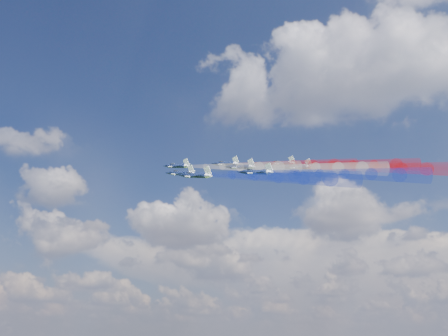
% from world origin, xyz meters
% --- Properties ---
extents(jet_lead, '(12.70, 10.63, 7.82)m').
position_xyz_m(jet_lead, '(4.64, -17.47, 153.99)').
color(jet_lead, black).
extents(trail_lead, '(36.25, 10.13, 11.74)m').
position_xyz_m(trail_lead, '(26.78, -20.93, 149.46)').
color(trail_lead, white).
extents(jet_inner_left, '(12.70, 10.63, 7.82)m').
position_xyz_m(jet_inner_left, '(12.29, -28.14, 147.53)').
color(jet_inner_left, black).
extents(trail_inner_left, '(36.25, 10.13, 11.74)m').
position_xyz_m(trail_inner_left, '(34.42, -31.60, 143.00)').
color(trail_inner_left, '#1730CB').
extents(jet_inner_right, '(12.70, 10.63, 7.82)m').
position_xyz_m(jet_inner_right, '(17.53, -10.58, 154.90)').
color(jet_inner_right, black).
extents(trail_inner_right, '(36.25, 10.13, 11.74)m').
position_xyz_m(trail_inner_right, '(39.66, -14.04, 150.37)').
color(trail_inner_right, red).
extents(jet_outer_left, '(12.70, 10.63, 7.82)m').
position_xyz_m(jet_outer_left, '(23.80, -40.65, 141.69)').
color(jet_outer_left, black).
extents(trail_outer_left, '(36.25, 10.13, 11.74)m').
position_xyz_m(trail_outer_left, '(45.94, -44.11, 137.15)').
color(trail_outer_left, '#1730CB').
extents(jet_center_third, '(12.70, 10.63, 7.82)m').
position_xyz_m(jet_center_third, '(26.38, -20.05, 149.77)').
color(jet_center_third, black).
extents(trail_center_third, '(36.25, 10.13, 11.74)m').
position_xyz_m(trail_center_third, '(48.52, -23.51, 145.23)').
color(trail_center_third, white).
extents(jet_outer_right, '(12.70, 10.63, 7.82)m').
position_xyz_m(jet_outer_right, '(32.05, -1.96, 155.56)').
color(jet_outer_right, black).
extents(trail_outer_right, '(36.25, 10.13, 11.74)m').
position_xyz_m(trail_outer_right, '(54.19, -5.41, 151.03)').
color(trail_outer_right, red).
extents(jet_rear_left, '(12.70, 10.63, 7.82)m').
position_xyz_m(jet_rear_left, '(36.18, -32.67, 143.12)').
color(jet_rear_left, black).
extents(trail_rear_left, '(36.25, 10.13, 11.74)m').
position_xyz_m(trail_rear_left, '(58.32, -36.13, 138.59)').
color(trail_rear_left, '#1730CB').
extents(jet_rear_right, '(12.70, 10.63, 7.82)m').
position_xyz_m(jet_rear_right, '(40.25, -12.86, 149.88)').
color(jet_rear_right, black).
extents(trail_rear_right, '(36.25, 10.13, 11.74)m').
position_xyz_m(trail_rear_right, '(62.39, -16.32, 145.34)').
color(trail_rear_right, red).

